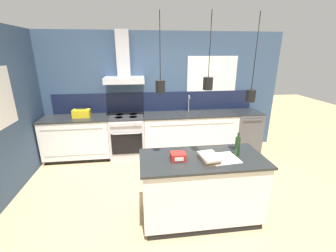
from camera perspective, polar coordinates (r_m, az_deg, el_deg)
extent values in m
plane|color=tan|center=(3.67, 0.00, -18.22)|extent=(16.00, 16.00, 0.00)
cube|color=#354C6B|center=(5.05, -3.02, 8.22)|extent=(5.60, 0.06, 2.60)
cube|color=#141C38|center=(5.04, -2.95, 6.18)|extent=(4.42, 0.02, 0.43)
cube|color=white|center=(5.20, 11.09, 11.78)|extent=(1.12, 0.01, 0.96)
cube|color=black|center=(5.21, 11.06, 11.79)|extent=(1.04, 0.01, 0.88)
cube|color=#B5B5BA|center=(4.73, -11.03, 11.39)|extent=(0.80, 0.46, 0.12)
cube|color=#B5B5BA|center=(4.79, -11.35, 17.58)|extent=(0.26, 0.20, 0.90)
cylinder|color=black|center=(2.55, -2.06, 19.53)|extent=(0.01, 0.01, 0.71)
cylinder|color=black|center=(2.58, -1.95, 10.01)|extent=(0.11, 0.11, 0.14)
sphere|color=#F9D18C|center=(2.58, -1.95, 10.01)|extent=(0.06, 0.06, 0.06)
cylinder|color=black|center=(2.58, 10.65, 19.61)|extent=(0.01, 0.01, 0.68)
cylinder|color=black|center=(2.61, 10.11, 10.58)|extent=(0.11, 0.11, 0.14)
sphere|color=#F9D18C|center=(2.61, 10.11, 10.58)|extent=(0.06, 0.06, 0.06)
cylinder|color=black|center=(2.79, 21.41, 17.04)|extent=(0.01, 0.01, 0.83)
cylinder|color=black|center=(2.83, 20.27, 7.23)|extent=(0.11, 0.11, 0.14)
sphere|color=#F9D18C|center=(2.83, 20.27, 7.23)|extent=(0.06, 0.06, 0.06)
cube|color=#354C6B|center=(4.26, -36.02, 2.75)|extent=(0.06, 3.80, 2.60)
cube|color=black|center=(5.28, -21.29, -6.92)|extent=(1.29, 0.56, 0.09)
cube|color=silver|center=(5.09, -21.94, -2.57)|extent=(1.33, 0.62, 0.79)
cube|color=gray|center=(4.72, -23.21, -0.80)|extent=(1.17, 0.01, 0.01)
cube|color=gray|center=(4.91, -22.41, -6.87)|extent=(1.17, 0.01, 0.01)
cube|color=#232626|center=(4.97, -22.50, 1.85)|extent=(1.35, 0.64, 0.03)
cube|color=black|center=(5.23, 5.28, -5.90)|extent=(1.95, 0.56, 0.09)
cube|color=silver|center=(5.04, 5.50, -1.47)|extent=(2.01, 0.62, 0.79)
cube|color=gray|center=(4.66, 6.45, 0.40)|extent=(1.77, 0.01, 0.01)
cube|color=gray|center=(4.86, 6.22, -5.78)|extent=(1.77, 0.01, 0.01)
cube|color=#232626|center=(4.91, 5.64, 3.03)|extent=(2.03, 0.64, 0.03)
cube|color=#262628|center=(4.96, 5.52, 3.30)|extent=(0.48, 0.34, 0.01)
cylinder|color=#B5B5BA|center=(5.04, 5.26, 5.64)|extent=(0.02, 0.02, 0.35)
sphere|color=#B5B5BA|center=(5.00, 5.31, 7.59)|extent=(0.03, 0.03, 0.03)
cylinder|color=#B5B5BA|center=(4.95, 5.46, 7.23)|extent=(0.02, 0.12, 0.02)
cube|color=#B5B5BA|center=(4.94, -10.23, -2.70)|extent=(0.72, 0.62, 0.87)
cube|color=black|center=(4.66, -10.36, -4.51)|extent=(0.62, 0.02, 0.44)
cylinder|color=#B5B5BA|center=(4.56, -10.54, -1.95)|extent=(0.54, 0.02, 0.02)
cube|color=#B5B5BA|center=(4.51, -10.67, 0.39)|extent=(0.62, 0.02, 0.07)
cube|color=#2D2D30|center=(4.80, -10.54, 2.37)|extent=(0.72, 0.60, 0.04)
cylinder|color=black|center=(4.91, -12.18, 2.84)|extent=(0.17, 0.17, 0.00)
cylinder|color=black|center=(4.89, -8.80, 2.99)|extent=(0.17, 0.17, 0.00)
cylinder|color=black|center=(4.70, -12.37, 2.14)|extent=(0.17, 0.17, 0.00)
cylinder|color=black|center=(4.69, -8.84, 2.29)|extent=(0.17, 0.17, 0.00)
cube|color=#4C4C51|center=(5.48, 18.87, -1.19)|extent=(0.58, 0.62, 0.89)
cube|color=black|center=(5.35, 19.37, 3.40)|extent=(0.58, 0.62, 0.02)
cylinder|color=#4C4C51|center=(5.09, 20.90, 1.55)|extent=(0.44, 0.02, 0.02)
cube|color=black|center=(3.39, 8.02, -21.17)|extent=(1.48, 0.68, 0.09)
cube|color=silver|center=(3.13, 8.38, -14.93)|extent=(1.54, 0.71, 0.79)
cube|color=#232626|center=(2.92, 8.76, -8.19)|extent=(1.59, 0.76, 0.03)
cylinder|color=#193319|center=(3.03, 17.21, -5.00)|extent=(0.07, 0.07, 0.25)
cylinder|color=#193319|center=(2.97, 17.48, -2.33)|extent=(0.03, 0.03, 0.06)
cylinder|color=#262628|center=(2.96, 17.54, -1.75)|extent=(0.03, 0.03, 0.01)
cube|color=olive|center=(2.83, 10.39, -8.38)|extent=(0.21, 0.28, 0.04)
cube|color=beige|center=(2.83, 10.52, -7.58)|extent=(0.26, 0.33, 0.03)
cube|color=red|center=(2.81, 2.57, -7.73)|extent=(0.18, 0.15, 0.09)
cube|color=white|center=(2.74, 2.86, -8.46)|extent=(0.11, 0.01, 0.05)
cube|color=silver|center=(2.94, 13.90, -7.96)|extent=(0.39, 0.37, 0.01)
cube|color=gold|center=(4.91, -21.11, 2.99)|extent=(0.34, 0.18, 0.16)
cylinder|color=black|center=(4.89, -21.25, 4.12)|extent=(0.20, 0.02, 0.02)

